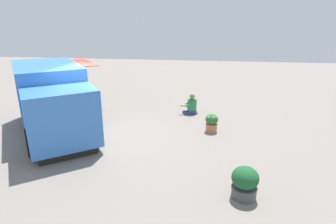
# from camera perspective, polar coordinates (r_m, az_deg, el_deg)

# --- Properties ---
(ground_plane) EXTENTS (40.00, 40.00, 0.00)m
(ground_plane) POSITION_cam_1_polar(r_m,az_deg,el_deg) (10.15, -13.70, -4.28)
(ground_plane) COLOR gray
(food_truck) EXTENTS (4.73, 5.24, 2.36)m
(food_truck) POSITION_cam_1_polar(r_m,az_deg,el_deg) (10.50, -22.85, 2.09)
(food_truck) COLOR #3876CC
(food_truck) RESTS_ON ground_plane
(person_customer) EXTENTS (0.81, 0.59, 0.89)m
(person_customer) POSITION_cam_1_polar(r_m,az_deg,el_deg) (11.89, 4.85, 1.31)
(person_customer) COLOR #384373
(person_customer) RESTS_ON ground_plane
(planter_flowering_near) EXTENTS (0.45, 0.45, 0.65)m
(planter_flowering_near) POSITION_cam_1_polar(r_m,az_deg,el_deg) (10.03, 9.05, -2.14)
(planter_flowering_near) COLOR #C07446
(planter_flowering_near) RESTS_ON ground_plane
(planter_flowering_far) EXTENTS (0.60, 0.60, 0.75)m
(planter_flowering_far) POSITION_cam_1_polar(r_m,az_deg,el_deg) (6.57, 15.65, -13.86)
(planter_flowering_far) COLOR #4A4D4D
(planter_flowering_far) RESTS_ON ground_plane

